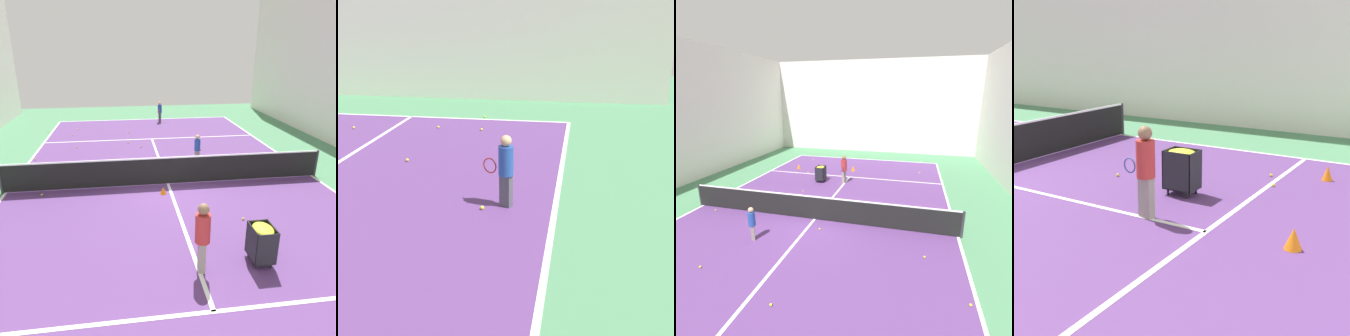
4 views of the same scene
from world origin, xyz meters
The scene contains 11 objects.
line_sideline_left centered at (-5.58, 0.00, 0.01)m, with size 0.10×22.34×0.00m, color white.
line_service_far centered at (0.00, 6.14, 0.01)m, with size 11.16×0.10×0.00m, color white.
hall_enclosure_left centered at (-8.92, 0.00, 4.02)m, with size 0.15×29.16×8.04m.
coach_at_net centered at (-0.05, 4.91, 0.95)m, with size 0.37×0.68×1.66m.
ball_cart centered at (-1.46, 4.81, 0.67)m, with size 0.50×0.65×0.95m.
training_cone_1 centered at (-3.94, 7.12, 0.17)m, with size 0.24×0.24×0.33m, color orange.
training_cone_2 centered at (-0.11, 7.58, 0.17)m, with size 0.28×0.28×0.34m, color orange.
tennis_ball_8 centered at (-4.57, -0.38, 0.04)m, with size 0.07×0.07×0.07m, color yellow.
tennis_ball_12 centered at (-2.89, 6.25, 0.04)m, with size 0.07×0.07×0.07m, color yellow.
tennis_ball_17 centered at (-3.58, 5.94, 0.04)m, with size 0.07×0.07×0.07m, color yellow.
tennis_ball_21 centered at (-1.78, 2.89, 0.04)m, with size 0.07×0.07×0.07m, color yellow.
Camera 4 is at (6.34, 9.47, 3.11)m, focal length 50.00 mm.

